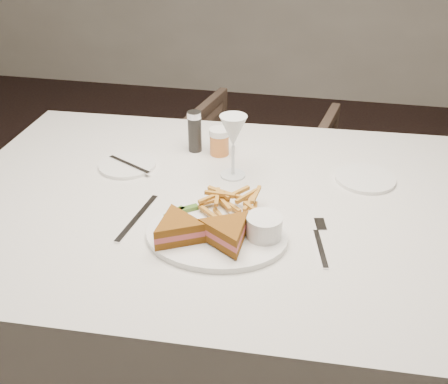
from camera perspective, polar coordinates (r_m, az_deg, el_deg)
The scene contains 4 objects.
ground at distance 2.00m, azimuth -5.28°, elevation -14.09°, with size 5.00×5.00×0.00m, color black.
table at distance 1.50m, azimuth 0.40°, elevation -13.00°, with size 1.44×0.96×0.75m, color silver.
chair_far at distance 2.34m, azimuth 3.78°, elevation 3.14°, with size 0.62×0.58×0.64m, color #4F3C30.
table_setting at distance 1.19m, azimuth -0.08°, elevation -0.81°, with size 0.82×0.60×0.18m.
Camera 1 is at (0.46, -1.33, 1.42)m, focal length 40.00 mm.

